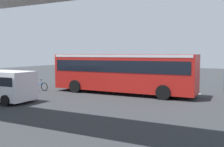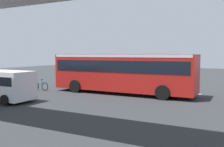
# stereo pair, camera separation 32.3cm
# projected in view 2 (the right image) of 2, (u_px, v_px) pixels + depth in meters

# --- Properties ---
(ground) EXTENTS (80.00, 80.00, 0.00)m
(ground) POSITION_uv_depth(u_px,v_px,m) (133.00, 93.00, 20.18)
(ground) COLOR #2D3033
(city_bus) EXTENTS (11.54, 2.85, 3.15)m
(city_bus) POSITION_uv_depth(u_px,v_px,m) (122.00, 70.00, 19.99)
(city_bus) COLOR red
(city_bus) RESTS_ON ground
(parked_van) EXTENTS (4.80, 2.17, 2.05)m
(parked_van) POSITION_uv_depth(u_px,v_px,m) (0.00, 84.00, 16.93)
(parked_van) COLOR silver
(parked_van) RESTS_ON ground
(bicycle_black) EXTENTS (1.77, 0.44, 0.96)m
(bicycle_black) POSITION_uv_depth(u_px,v_px,m) (30.00, 88.00, 20.94)
(bicycle_black) COLOR black
(bicycle_black) RESTS_ON ground
(bicycle_blue) EXTENTS (1.77, 0.44, 0.96)m
(bicycle_blue) POSITION_uv_depth(u_px,v_px,m) (40.00, 86.00, 21.94)
(bicycle_blue) COLOR black
(bicycle_blue) RESTS_ON ground
(traffic_sign) EXTENTS (0.08, 0.60, 2.80)m
(traffic_sign) POSITION_uv_depth(u_px,v_px,m) (74.00, 66.00, 25.85)
(traffic_sign) COLOR slate
(traffic_sign) RESTS_ON ground
(lane_dash_left) EXTENTS (2.00, 0.20, 0.01)m
(lane_dash_left) POSITION_uv_depth(u_px,v_px,m) (188.00, 93.00, 20.24)
(lane_dash_left) COLOR silver
(lane_dash_left) RESTS_ON ground
(lane_dash_centre) EXTENTS (2.00, 0.20, 0.01)m
(lane_dash_centre) POSITION_uv_depth(u_px,v_px,m) (142.00, 90.00, 22.07)
(lane_dash_centre) COLOR silver
(lane_dash_centre) RESTS_ON ground
(lane_dash_right) EXTENTS (2.00, 0.20, 0.01)m
(lane_dash_right) POSITION_uv_depth(u_px,v_px,m) (103.00, 87.00, 23.91)
(lane_dash_right) COLOR silver
(lane_dash_right) RESTS_ON ground
(lane_dash_rightmost) EXTENTS (2.00, 0.20, 0.01)m
(lane_dash_rightmost) POSITION_uv_depth(u_px,v_px,m) (69.00, 85.00, 25.74)
(lane_dash_rightmost) COLOR silver
(lane_dash_rightmost) RESTS_ON ground
(pedestrian_overpass) EXTENTS (29.32, 2.60, 7.10)m
(pedestrian_overpass) POSITION_uv_depth(u_px,v_px,m) (31.00, 2.00, 10.20)
(pedestrian_overpass) COLOR #B2ADA5
(pedestrian_overpass) RESTS_ON ground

